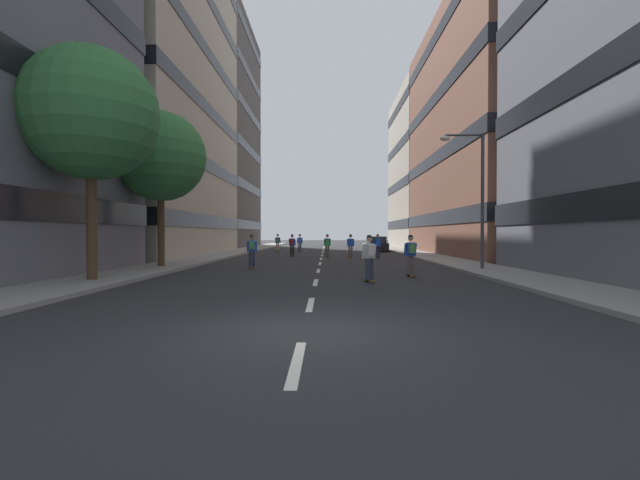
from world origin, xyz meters
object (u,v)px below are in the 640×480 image
Objects in this scene: parked_car_near at (377,245)px; street_tree_near at (161,157)px; streetlamp_right at (475,185)px; skater_8 at (378,245)px; skater_3 at (370,255)px; street_tree_mid at (91,114)px; skater_5 at (252,249)px; skater_0 at (300,242)px; skater_7 at (327,244)px; skater_6 at (292,244)px; skater_4 at (278,242)px; skater_1 at (411,253)px; skater_2 at (351,245)px.

parked_car_near is 0.55× the size of street_tree_near.
streetlamp_right reaches higher than skater_8.
skater_3 and skater_8 have the same top height.
street_tree_mid reaches higher than skater_5.
skater_0 is 1.00× the size of skater_7.
skater_6 is (-4.35, 17.88, 0.00)m from skater_3.
streetlamp_right is (2.00, -23.06, 3.44)m from parked_car_near.
skater_4 and skater_6 have the same top height.
skater_1 is 1.00× the size of skater_2.
parked_car_near is at bearing 94.96° from streetlamp_right.
skater_0 is at bearing 114.75° from streetlamp_right.
street_tree_mid is at bearing -102.73° from skater_0.
skater_2 and skater_5 have the same top height.
skater_6 is (5.85, 11.77, -4.77)m from street_tree_near.
skater_0 is at bearing -166.12° from parked_car_near.
skater_3 is 1.00× the size of skater_7.
street_tree_mid reaches higher than skater_4.
skater_0 is 19.62m from skater_5.
street_tree_mid is 20.87m from skater_8.
street_tree_near is at bearing -135.72° from skater_2.
skater_2 and skater_7 have the same top height.
skater_3 is at bearing -97.19° from parked_car_near.
street_tree_mid is at bearing -90.00° from street_tree_near.
skater_0 is 1.00× the size of skater_8.
skater_4 and skater_7 have the same top height.
street_tree_mid reaches higher than skater_2.
street_tree_near is 4.49× the size of skater_1.
skater_6 is (-6.29, 15.75, 0.00)m from skater_1.
skater_1 is 25.37m from skater_4.
skater_7 is at bearing 52.97° from street_tree_near.
street_tree_mid is at bearing -107.67° from skater_6.
skater_7 is (-1.74, 1.33, 0.00)m from skater_2.
skater_4 is at bearing 119.76° from skater_7.
skater_1 reaches higher than parked_car_near.
skater_0 is at bearing -4.50° from skater_4.
skater_0 and skater_8 have the same top height.
skater_4 is (-11.94, 21.32, -3.12)m from streetlamp_right.
streetlamp_right is at bearing -4.94° from street_tree_near.
parked_car_near is 7.99m from skater_0.
street_tree_mid is 20.33m from skater_2.
skater_3 is (-5.51, -4.75, -3.12)m from streetlamp_right.
skater_0 is at bearing 104.58° from skater_1.
streetlamp_right is 14.96m from skater_7.
skater_2 is at bearing 89.40° from skater_3.
skater_6 is (5.85, 18.36, -5.15)m from street_tree_mid.
skater_1 is at bearing 47.57° from skater_3.
skater_5 is at bearing 150.62° from skater_1.
skater_6 is at bearing -75.73° from skater_4.
street_tree_mid is 13.45m from skater_1.
skater_5 and skater_6 have the same top height.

